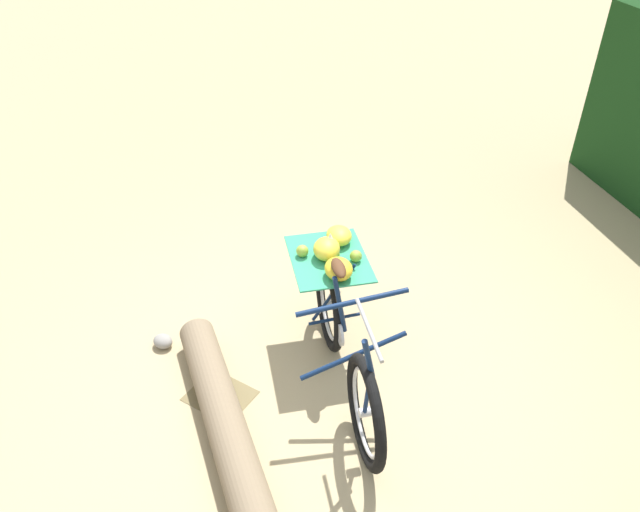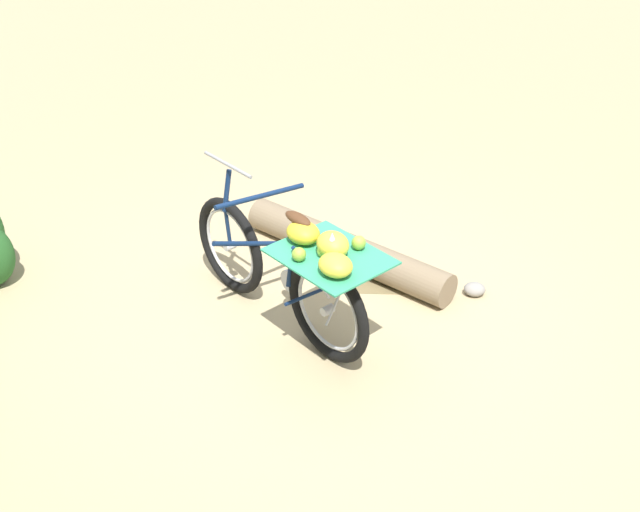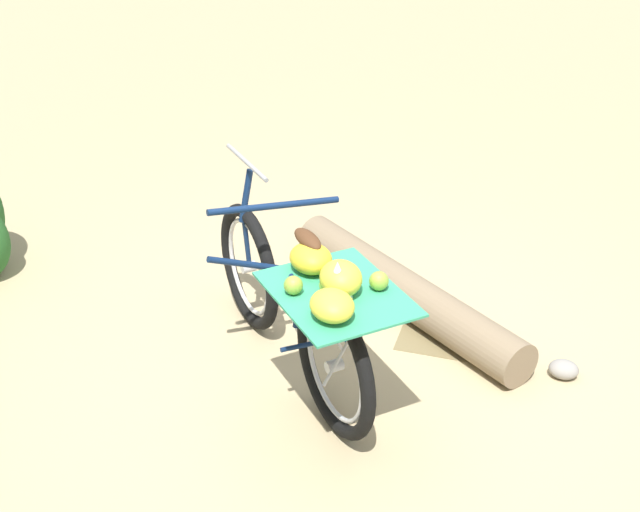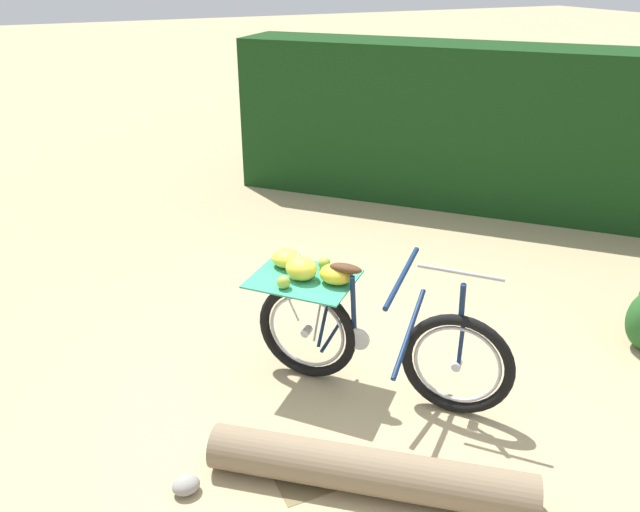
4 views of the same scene
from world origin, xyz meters
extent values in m
plane|color=tan|center=(0.00, 0.00, 0.00)|extent=(60.00, 60.00, 0.00)
torus|color=black|center=(-0.55, 0.44, 0.36)|extent=(0.55, 0.58, 0.73)
torus|color=#B7B7BC|center=(-0.55, 0.44, 0.36)|extent=(0.41, 0.43, 0.57)
cylinder|color=#B7B7BC|center=(-0.55, 0.44, 0.36)|extent=(0.10, 0.10, 0.06)
torus|color=black|center=(0.17, -0.32, 0.36)|extent=(0.55, 0.58, 0.73)
torus|color=#B7B7BC|center=(0.17, -0.32, 0.36)|extent=(0.41, 0.43, 0.57)
cylinder|color=#B7B7BC|center=(0.17, -0.32, 0.36)|extent=(0.10, 0.10, 0.06)
cylinder|color=#0F2347|center=(-0.33, 0.21, 0.53)|extent=(0.53, 0.51, 0.30)
cylinder|color=#0F2347|center=(-0.28, 0.16, 0.92)|extent=(0.54, 0.52, 0.11)
cylinder|color=#0F2347|center=(-0.06, -0.07, 0.64)|extent=(0.11, 0.10, 0.49)
cylinder|color=#0F2347|center=(0.04, -0.18, 0.38)|extent=(0.29, 0.28, 0.05)
cylinder|color=#0F2347|center=(0.07, -0.21, 0.59)|extent=(0.25, 0.24, 0.47)
cylinder|color=#0F2347|center=(-0.56, 0.45, 0.52)|extent=(0.05, 0.05, 0.30)
cylinder|color=#0F2347|center=(-0.55, 0.44, 0.81)|extent=(0.09, 0.09, 0.30)
cylinder|color=gray|center=(-0.53, 0.42, 1.02)|extent=(0.38, 0.39, 0.02)
ellipsoid|color=#4C2D19|center=(-0.02, -0.11, 0.91)|extent=(0.22, 0.22, 0.06)
cylinder|color=#B7B7BC|center=(-0.09, -0.04, 0.40)|extent=(0.12, 0.13, 0.16)
cylinder|color=#B7B7BC|center=(0.10, -0.25, 0.56)|extent=(0.16, 0.15, 0.39)
cylinder|color=#B7B7BC|center=(0.25, -0.40, 0.56)|extent=(0.19, 0.18, 0.39)
cube|color=brown|center=(0.18, -0.33, 0.76)|extent=(0.73, 0.74, 0.02)
cube|color=#33936B|center=(0.18, -0.33, 0.78)|extent=(0.86, 0.86, 0.01)
ellipsoid|color=yellow|center=(0.20, -0.33, 0.86)|extent=(0.27, 0.29, 0.15)
ellipsoid|color=yellow|center=(0.22, -0.54, 0.84)|extent=(0.28, 0.29, 0.12)
ellipsoid|color=gold|center=(0.01, -0.18, 0.85)|extent=(0.29, 0.29, 0.13)
sphere|color=#8CAD38|center=(0.00, -0.40, 0.82)|extent=(0.09, 0.09, 0.09)
sphere|color=#8CAD38|center=(0.36, -0.25, 0.83)|extent=(0.09, 0.09, 0.09)
sphere|color=#8CAD38|center=(0.14, -0.34, 0.82)|extent=(0.07, 0.07, 0.07)
cone|color=white|center=(0.20, -0.37, 0.87)|extent=(0.20, 0.20, 0.18)
cylinder|color=#7F6B51|center=(0.28, 0.82, 0.13)|extent=(1.62, 1.31, 0.26)
ellipsoid|color=gray|center=(1.22, 0.42, 0.05)|extent=(0.16, 0.13, 0.10)
cube|color=olive|center=(0.52, 0.59, 0.00)|extent=(0.44, 0.36, 0.01)
camera|label=1|loc=(-1.60, 2.66, 3.29)|focal=33.70mm
camera|label=2|loc=(0.28, -4.38, 3.29)|focal=44.38mm
camera|label=3|loc=(1.11, -3.63, 2.88)|focal=50.35mm
camera|label=4|loc=(1.61, 3.12, 2.72)|focal=35.21mm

